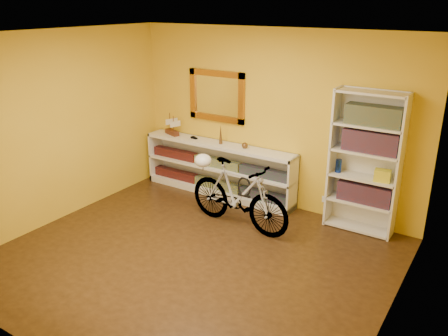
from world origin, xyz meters
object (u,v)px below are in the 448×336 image
Objects in this scene: bookcase at (365,163)px; bicycle at (238,195)px; helmet at (203,160)px; console_unit at (218,169)px.

bicycle is (-1.41, -0.83, -0.48)m from bookcase.
bookcase reaches higher than bicycle.
bicycle is 6.51× the size of helmet.
helmet reaches higher than console_unit.
bicycle is 0.71m from helmet.
console_unit is 1.61× the size of bicycle.
console_unit is 10.50× the size of helmet.
bicycle is at bearing -4.95° from helmet.
bookcase is 1.70m from bicycle.
helmet is at bearing -158.96° from bookcase.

